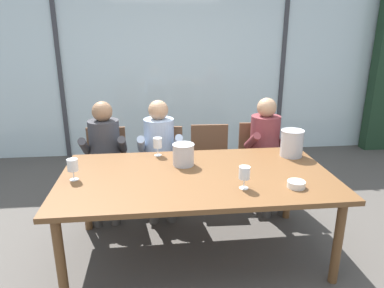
{
  "coord_description": "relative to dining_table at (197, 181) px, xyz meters",
  "views": [
    {
      "loc": [
        -0.33,
        -2.65,
        1.88
      ],
      "look_at": [
        0.0,
        0.35,
        0.9
      ],
      "focal_mm": 32.81,
      "sensor_mm": 36.0,
      "label": 1
    }
  ],
  "objects": [
    {
      "name": "dining_table",
      "position": [
        0.0,
        0.0,
        0.0
      ],
      "size": [
        2.23,
        1.2,
        0.75
      ],
      "color": "brown",
      "rests_on": "ground"
    },
    {
      "name": "window_mullion_right",
      "position": [
        1.67,
        2.7,
        0.62
      ],
      "size": [
        0.06,
        0.06,
        2.6
      ],
      "primitive_type": "cube",
      "color": "#38383D",
      "rests_on": "ground"
    },
    {
      "name": "window_glass_panel",
      "position": [
        0.0,
        2.72,
        0.62
      ],
      "size": [
        7.43,
        0.03,
        2.6
      ],
      "primitive_type": "cube",
      "color": "silver",
      "rests_on": "ground"
    },
    {
      "name": "tasting_bowl",
      "position": [
        0.72,
        -0.33,
        0.09
      ],
      "size": [
        0.13,
        0.13,
        0.05
      ],
      "primitive_type": "cylinder",
      "color": "silver",
      "rests_on": "dining_table"
    },
    {
      "name": "person_pale_blue_shirt",
      "position": [
        -0.29,
        0.87,
        -0.01
      ],
      "size": [
        0.47,
        0.62,
        1.19
      ],
      "rotation": [
        0.0,
        0.0,
        0.02
      ],
      "color": "#9EB2D1",
      "rests_on": "ground"
    },
    {
      "name": "wine_glass_by_left_taster",
      "position": [
        -0.31,
        0.5,
        0.18
      ],
      "size": [
        0.08,
        0.08,
        0.17
      ],
      "color": "silver",
      "rests_on": "dining_table"
    },
    {
      "name": "ice_bucket_primary",
      "position": [
        0.94,
        0.35,
        0.19
      ],
      "size": [
        0.22,
        0.22,
        0.25
      ],
      "color": "#B7B7BC",
      "rests_on": "dining_table"
    },
    {
      "name": "chair_right_of_center",
      "position": [
        0.84,
        1.02,
        -0.18
      ],
      "size": [
        0.47,
        0.47,
        0.87
      ],
      "rotation": [
        0.0,
        0.0,
        -0.07
      ],
      "color": "brown",
      "rests_on": "ground"
    },
    {
      "name": "hillside_vineyard",
      "position": [
        0.0,
        6.2,
        0.23
      ],
      "size": [
        13.43,
        2.4,
        1.82
      ],
      "primitive_type": "cube",
      "color": "#386633",
      "rests_on": "ground"
    },
    {
      "name": "window_mullion_left",
      "position": [
        -1.67,
        2.7,
        0.62
      ],
      "size": [
        0.06,
        0.06,
        2.6
      ],
      "primitive_type": "cube",
      "color": "#38383D",
      "rests_on": "ground"
    },
    {
      "name": "wine_glass_near_bucket",
      "position": [
        0.32,
        -0.3,
        0.18
      ],
      "size": [
        0.08,
        0.08,
        0.17
      ],
      "color": "silver",
      "rests_on": "dining_table"
    },
    {
      "name": "person_charcoal_jacket",
      "position": [
        -0.86,
        0.87,
        -0.01
      ],
      "size": [
        0.47,
        0.62,
        1.19
      ],
      "rotation": [
        0.0,
        0.0,
        0.04
      ],
      "color": "#38383D",
      "rests_on": "ground"
    },
    {
      "name": "person_maroon_top",
      "position": [
        0.88,
        0.87,
        -0.01
      ],
      "size": [
        0.48,
        0.63,
        1.19
      ],
      "rotation": [
        0.0,
        0.0,
        0.07
      ],
      "color": "brown",
      "rests_on": "ground"
    },
    {
      "name": "wine_glass_center_pour",
      "position": [
        -0.98,
        0.0,
        0.18
      ],
      "size": [
        0.08,
        0.08,
        0.17
      ],
      "color": "silver",
      "rests_on": "dining_table"
    },
    {
      "name": "chair_left_of_center",
      "position": [
        -0.25,
        0.99,
        -0.18
      ],
      "size": [
        0.5,
        0.5,
        0.87
      ],
      "rotation": [
        0.0,
        0.0,
        -0.15
      ],
      "color": "brown",
      "rests_on": "ground"
    },
    {
      "name": "chair_center",
      "position": [
        0.28,
        1.0,
        -0.18
      ],
      "size": [
        0.46,
        0.46,
        0.87
      ],
      "rotation": [
        0.0,
        0.0,
        -0.04
      ],
      "color": "brown",
      "rests_on": "ground"
    },
    {
      "name": "ground",
      "position": [
        0.0,
        1.0,
        -0.68
      ],
      "size": [
        14.0,
        14.0,
        0.0
      ],
      "primitive_type": "plane",
      "color": "#4C4742"
    },
    {
      "name": "chair_near_curtain",
      "position": [
        -0.87,
        1.01,
        -0.18
      ],
      "size": [
        0.45,
        0.45,
        0.87
      ],
      "rotation": [
        0.0,
        0.0,
        -0.01
      ],
      "color": "brown",
      "rests_on": "ground"
    },
    {
      "name": "ice_bucket_secondary",
      "position": [
        -0.09,
        0.23,
        0.16
      ],
      "size": [
        0.2,
        0.2,
        0.19
      ],
      "color": "#B7B7BC",
      "rests_on": "dining_table"
    }
  ]
}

